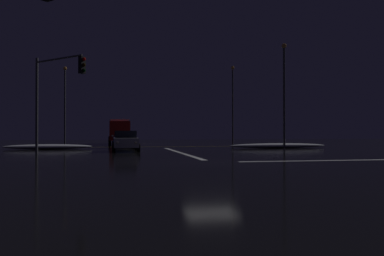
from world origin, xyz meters
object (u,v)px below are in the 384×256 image
Objects in this scene: sedan_blue at (123,139)px; sedan_silver at (126,141)px; box_truck at (120,130)px; streetlamp_right_near at (284,88)px; streetlamp_left_far at (65,100)px; streetlamp_right_far at (233,99)px; traffic_signal_nw at (55,85)px; sedan_black at (123,138)px.

sedan_silver is at bearing -89.36° from sedan_blue.
box_truck is 0.87× the size of streetlamp_right_near.
streetlamp_left_far is (-6.49, -1.66, 3.66)m from box_truck.
streetlamp_left_far is 26.38m from streetlamp_right_near.
box_truck is 0.89× the size of streetlamp_left_far.
box_truck is at bearing 173.48° from streetlamp_right_far.
streetlamp_left_far is at bearing 95.21° from traffic_signal_nw.
streetlamp_right_far is at bearing 0.00° from streetlamp_left_far.
box_truck is 1.27× the size of traffic_signal_nw.
sedan_silver is 20.17m from box_truck.
streetlamp_right_far reaches higher than sedan_silver.
sedan_silver is at bearing -127.59° from streetlamp_right_far.
sedan_black is at bearing -88.14° from box_truck.
traffic_signal_nw is 22.66m from streetlamp_left_far.
sedan_black is (0.07, 6.06, 0.00)m from sedan_blue.
box_truck is at bearing 129.37° from streetlamp_right_near.
traffic_signal_nw is 0.64× the size of streetlamp_right_far.
streetlamp_right_near reaches higher than sedan_silver.
sedan_silver is 6.22m from sedan_blue.
sedan_blue is 0.45× the size of streetlamp_right_near.
streetlamp_right_near reaches higher than sedan_blue.
sedan_blue is 14.69m from streetlamp_left_far.
sedan_silver and sedan_blue have the same top height.
sedan_silver is at bearing 40.92° from traffic_signal_nw.
sedan_blue is 19.48m from streetlamp_right_far.
streetlamp_right_far is at bearing 23.55° from sedan_black.
streetlamp_right_far is 1.08× the size of streetlamp_left_far.
streetlamp_left_far is at bearing -165.68° from box_truck.
streetlamp_right_near is at bearing -37.33° from streetlamp_left_far.
traffic_signal_nw is at bearing -106.00° from sedan_black.
traffic_signal_nw is at bearing -100.38° from box_truck.
sedan_black is 10.24m from streetlamp_left_far.
box_truck is at bearing 79.62° from traffic_signal_nw.
streetlamp_right_near is at bearing -34.54° from sedan_black.
streetlamp_right_far is (18.92, 22.56, 1.25)m from traffic_signal_nw.
streetlamp_left_far is (-2.06, 22.56, 0.86)m from traffic_signal_nw.
traffic_signal_nw is at bearing -84.79° from streetlamp_left_far.
box_truck is 0.82× the size of streetlamp_right_far.
sedan_silver is 0.52× the size of box_truck.
box_truck reaches higher than sedan_silver.
streetlamp_right_far is (14.30, 12.26, 4.96)m from sedan_blue.
traffic_signal_nw is 0.70× the size of streetlamp_left_far.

